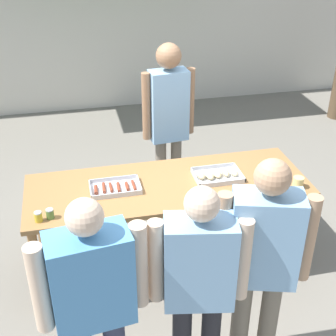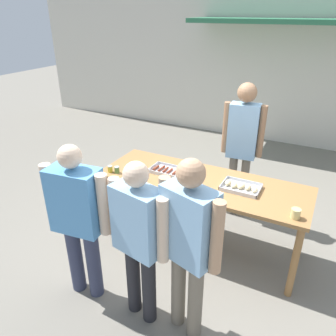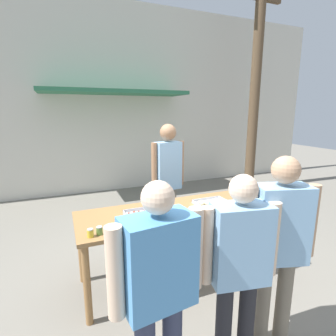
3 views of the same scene
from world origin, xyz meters
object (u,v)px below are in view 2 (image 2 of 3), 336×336
condiment_jar_mustard (110,169)px  person_customer_waiting_in_line (139,233)px  food_tray_buns (240,187)px  food_tray_sausages (168,171)px  person_customer_holding_hotdog (78,213)px  person_server_behind_table (242,139)px  beer_cup (296,213)px  condiment_jar_ketchup (117,170)px  person_customer_with_cup (189,238)px

condiment_jar_mustard → person_customer_waiting_in_line: 1.31m
food_tray_buns → food_tray_sausages: bearing=-179.9°
food_tray_buns → condiment_jar_mustard: size_ratio=5.09×
food_tray_sausages → person_customer_holding_hotdog: person_customer_holding_hotdog is taller
food_tray_sausages → person_server_behind_table: person_server_behind_table is taller
person_server_behind_table → food_tray_sausages: bearing=-133.2°
food_tray_buns → beer_cup: size_ratio=4.31×
person_customer_holding_hotdog → person_server_behind_table: bearing=-121.0°
food_tray_buns → person_customer_holding_hotdog: person_customer_holding_hotdog is taller
condiment_jar_ketchup → person_server_behind_table: bearing=44.2°
person_server_behind_table → person_customer_holding_hotdog: 2.25m
person_server_behind_table → food_tray_buns: bearing=-79.6°
person_customer_waiting_in_line → condiment_jar_mustard: bearing=-32.3°
condiment_jar_mustard → person_customer_with_cup: (1.38, -0.85, 0.08)m
condiment_jar_mustard → person_customer_waiting_in_line: (0.96, -0.90, 0.02)m
person_customer_with_cup → person_customer_waiting_in_line: bearing=22.9°
condiment_jar_ketchup → person_customer_waiting_in_line: (0.87, -0.92, 0.02)m
food_tray_sausages → food_tray_buns: (0.87, 0.00, 0.01)m
beer_cup → person_customer_waiting_in_line: bearing=-140.4°
food_tray_sausages → beer_cup: size_ratio=4.40×
person_customer_waiting_in_line → person_customer_with_cup: bearing=-162.5°
condiment_jar_ketchup → person_server_behind_table: person_server_behind_table is taller
food_tray_buns → beer_cup: 0.67m
person_customer_with_cup → food_tray_buns: bearing=-77.7°
condiment_jar_ketchup → person_customer_holding_hotdog: size_ratio=0.05×
food_tray_sausages → food_tray_buns: size_ratio=1.02×
condiment_jar_ketchup → person_customer_holding_hotdog: (0.24, -0.94, 0.03)m
food_tray_sausages → food_tray_buns: 0.87m
condiment_jar_ketchup → person_customer_waiting_in_line: person_customer_waiting_in_line is taller
condiment_jar_ketchup → beer_cup: beer_cup is taller
person_customer_holding_hotdog → food_tray_sausages: bearing=-109.7°
person_customer_with_cup → person_customer_waiting_in_line: 0.43m
condiment_jar_ketchup → person_customer_waiting_in_line: bearing=-46.4°
person_customer_waiting_in_line → food_tray_buns: bearing=-101.8°
condiment_jar_mustard → person_server_behind_table: person_server_behind_table is taller
person_server_behind_table → condiment_jar_ketchup: bearing=-141.5°
condiment_jar_mustard → person_server_behind_table: (1.23, 1.13, 0.21)m
food_tray_sausages → person_server_behind_table: size_ratio=0.23×
condiment_jar_mustard → condiment_jar_ketchup: 0.09m
condiment_jar_ketchup → person_customer_with_cup: size_ratio=0.05×
food_tray_buns → person_customer_with_cup: size_ratio=0.24×
food_tray_sausages → person_customer_with_cup: person_customer_with_cup is taller
beer_cup → person_server_behind_table: bearing=126.6°
condiment_jar_ketchup → person_customer_with_cup: 1.57m
person_customer_holding_hotdog → person_customer_with_cup: size_ratio=0.96×
food_tray_buns → condiment_jar_ketchup: condiment_jar_ketchup is taller
beer_cup → person_server_behind_table: 1.41m
beer_cup → person_customer_waiting_in_line: size_ratio=0.06×
food_tray_buns → person_customer_waiting_in_line: person_customer_waiting_in_line is taller
person_customer_holding_hotdog → person_customer_waiting_in_line: 0.64m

